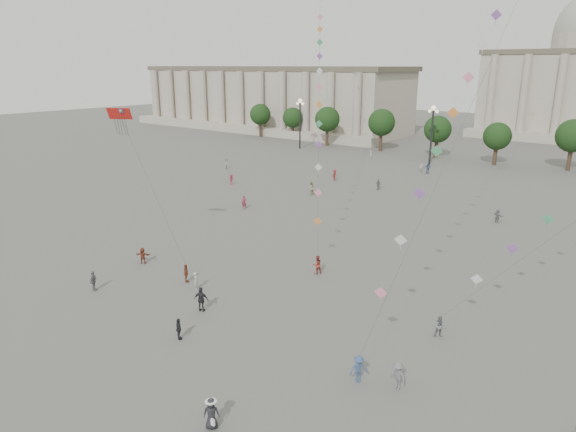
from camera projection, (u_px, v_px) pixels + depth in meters
The scene contains 28 objects.
ground at pixel (193, 350), 32.90m from camera, with size 360.00×360.00×0.00m, color #53504E.
hall_west at pixel (267, 98), 145.76m from camera, with size 84.00×26.22×17.20m.
tree_row at pixel (532, 137), 89.73m from camera, with size 137.12×5.12×8.00m.
lamp_post_far_west at pixel (300, 114), 110.19m from camera, with size 2.00×0.90×10.65m.
lamp_post_mid_west at pixel (432, 124), 92.19m from camera, with size 2.00×0.90×10.65m.
person_crowd_0 at pixel (428, 168), 86.10m from camera, with size 1.06×0.44×1.81m, color #324971.
person_crowd_1 at pixel (227, 164), 90.40m from camera, with size 0.84×0.66×1.74m, color #B6B6B1.
person_crowd_2 at pixel (231, 179), 78.23m from camera, with size 1.03×0.59×1.59m, color maroon.
person_crowd_4 at pixel (421, 168), 87.20m from camera, with size 1.38×0.44×1.48m, color silver.
person_crowd_6 at pixel (398, 376), 28.80m from camera, with size 1.07×0.61×1.66m, color slate.
person_crowd_10 at pixel (371, 155), 99.22m from camera, with size 0.62×0.41×1.69m, color beige.
person_crowd_12 at pixel (498, 216), 59.41m from camera, with size 1.46×0.47×1.57m, color slate.
person_crowd_13 at pixel (196, 281), 41.61m from camera, with size 0.55×0.36×1.50m, color #B3B4AF.
person_crowd_16 at pixel (378, 184), 75.11m from camera, with size 0.92×0.38×1.57m, color slate.
person_crowd_17 at pixel (335, 175), 80.79m from camera, with size 1.17×0.67×1.81m, color maroon.
person_crowd_18 at pixel (311, 188), 72.09m from camera, with size 0.92×0.72×1.90m, color tan.
person_crowd_20 at pixel (244, 202), 65.04m from camera, with size 0.61×0.40×1.67m, color maroon.
tourist_0 at pixel (186, 273), 42.99m from camera, with size 0.94×0.39×1.60m, color brown.
tourist_1 at pixel (179, 329), 34.02m from camera, with size 0.89×0.37×1.52m, color black.
tourist_2 at pixel (143, 256), 47.13m from camera, with size 1.40×0.45×1.51m, color brown.
tourist_3 at pixel (93, 281), 41.40m from camera, with size 0.98×0.41×1.67m, color slate.
tourist_4 at pixel (201, 299), 37.87m from camera, with size 1.12×0.47×1.91m, color black.
kite_flyer_0 at pixel (317, 265), 44.77m from camera, with size 0.82×0.64×1.68m, color maroon.
kite_flyer_1 at pixel (359, 369), 29.43m from camera, with size 1.08×0.62×1.67m, color #324A72.
kite_flyer_2 at pixel (440, 327), 34.34m from camera, with size 0.74×0.57×1.51m, color slate.
hat_person at pixel (211, 413), 25.63m from camera, with size 0.97×0.95×1.69m.
dragon_kite at pixel (121, 122), 45.46m from camera, with size 5.50×1.50×14.78m.
kite_train_west at pixel (320, 29), 62.88m from camera, with size 27.56×37.68×60.46m.
Camera 1 is at (22.96, -18.89, 17.60)m, focal length 32.00 mm.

